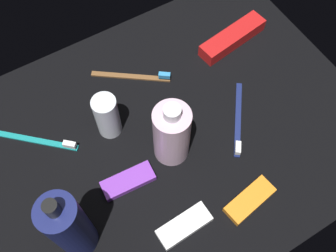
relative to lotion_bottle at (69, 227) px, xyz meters
The scene contains 11 objects.
ground_plane 29.04cm from the lotion_bottle, 156.84° to the right, with size 84.00×64.00×1.20cm, color black.
lotion_bottle is the anchor object (origin of this frame).
bodywash_bottle 24.63cm from the lotion_bottle, 163.67° to the right, with size 7.11×7.11×16.56cm.
deodorant_stick 23.67cm from the lotion_bottle, 130.34° to the right, with size 4.88×4.88×10.71cm, color silver.
toothbrush_navy 40.17cm from the lotion_bottle, behind, with size 11.85×15.06×2.10cm.
toothbrush_brown 38.31cm from the lotion_bottle, 134.55° to the right, with size 15.25×11.58×2.10cm.
toothbrush_teal 24.04cm from the lotion_bottle, 93.52° to the right, with size 14.12×13.00×2.10cm.
toothpaste_box_red 56.45cm from the lotion_bottle, 154.76° to the right, with size 17.60×4.40×3.20cm, color red.
snack_bar_white 21.08cm from the lotion_bottle, 156.21° to the left, with size 10.40×4.00×1.50cm, color white.
snack_bar_orange 33.58cm from the lotion_bottle, 162.05° to the left, with size 10.40×4.00×1.50cm, color orange.
snack_bar_purple 16.35cm from the lotion_bottle, 157.40° to the right, with size 10.40×4.00×1.50cm, color purple.
Camera 1 is at (18.88, 31.66, 72.46)cm, focal length 41.39 mm.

